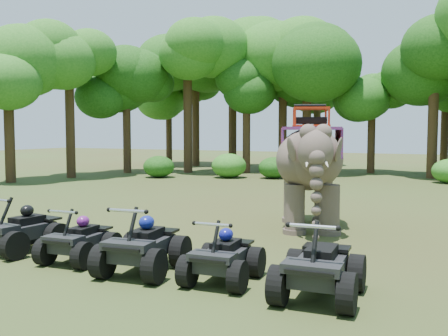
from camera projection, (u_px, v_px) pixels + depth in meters
The scene contains 21 objects.
ground at pixel (202, 254), 11.39m from camera, with size 110.00×110.00×0.00m, color #47381E.
elephant at pixel (310, 166), 14.39m from camera, with size 1.88×4.26×3.58m, color brown, non-canonical shape.
atv_0 at pixel (22, 223), 11.62m from camera, with size 1.31×1.79×1.33m, color black, non-canonical shape.
atv_1 at pixel (79, 234), 10.76m from camera, with size 1.18×1.61×1.20m, color black, non-canonical shape.
atv_2 at pixel (143, 238), 9.90m from camera, with size 1.35×1.86×1.38m, color black, non-canonical shape.
atv_3 at pixel (223, 250), 9.29m from camera, with size 1.20×1.64×1.22m, color black, non-canonical shape.
atv_4 at pixel (320, 258), 8.37m from camera, with size 1.35×1.85×1.37m, color black, non-canonical shape.
tree_0 at pixel (372, 122), 33.19m from camera, with size 4.79×4.79×6.84m, color #195114, non-canonical shape.
tree_1 at pixel (434, 99), 29.34m from camera, with size 6.56×6.56×9.37m, color #195114, non-canonical shape.
tree_27 at pixel (9, 108), 27.00m from camera, with size 5.69×5.69×8.12m, color #195114, non-canonical shape.
tree_28 at pixel (70, 111), 29.78m from camera, with size 5.65×5.65×8.07m, color #195114, non-canonical shape.
tree_29 at pixel (127, 117), 33.24m from camera, with size 5.24×5.24×7.48m, color #195114, non-canonical shape.
tree_30 at pixel (188, 101), 33.54m from camera, with size 6.74×6.74×9.62m, color #195114, non-canonical shape.
tree_31 at pixel (247, 118), 33.38m from camera, with size 5.12×5.12×7.32m, color #195114, non-canonical shape.
tree_32 at pixel (307, 101), 33.59m from camera, with size 6.80×6.80×9.71m, color #195114, non-canonical shape.
tree_33 at pixel (445, 112), 35.93m from camera, with size 5.83×5.83×8.33m, color #195114, non-canonical shape.
tree_34 at pixel (317, 113), 38.69m from camera, with size 5.92×5.92×8.46m, color #195114, non-canonical shape.
tree_35 at pixel (169, 122), 42.43m from camera, with size 5.00×5.00×7.14m, color #195114, non-canonical shape.
tree_40 at pixel (233, 101), 37.48m from camera, with size 7.13×7.13×10.19m, color #195114, non-canonical shape.
tree_41 at pixel (283, 103), 34.82m from camera, with size 6.70×6.70×9.57m, color #195114, non-canonical shape.
tree_42 at pixel (196, 109), 39.83m from camera, with size 6.37×6.37×9.11m, color #195114, non-canonical shape.
Camera 1 is at (5.21, -9.94, 2.82)m, focal length 40.00 mm.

